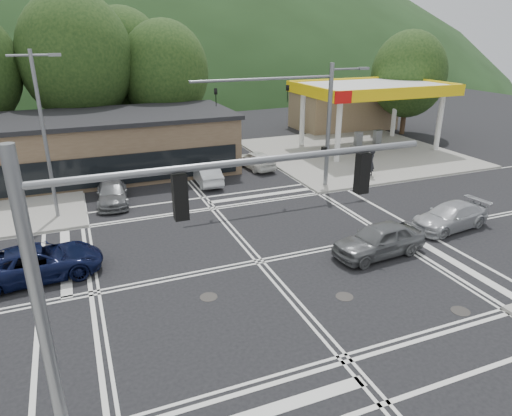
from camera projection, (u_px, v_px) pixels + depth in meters
name	position (u px, v px, depth m)	size (l,w,h in m)	color
ground	(259.00, 261.00, 20.80)	(120.00, 120.00, 0.00)	black
sidewalk_ne	(354.00, 153.00, 38.98)	(16.00, 16.00, 0.15)	gray
gas_station_canopy	(372.00, 91.00, 38.73)	(12.32, 8.34, 5.75)	silver
convenience_store	(343.00, 110.00, 48.70)	(10.00, 6.00, 3.80)	#846B4F
commercial_row	(61.00, 150.00, 31.95)	(24.00, 8.00, 4.00)	brown
hill_north	(100.00, 79.00, 98.49)	(252.00, 126.00, 140.00)	#1D3417
tree_n_b	(76.00, 58.00, 36.59)	(9.00, 9.00, 12.98)	#382619
tree_n_c	(164.00, 72.00, 39.51)	(7.60, 7.60, 10.87)	#382619
tree_n_e	(122.00, 62.00, 41.68)	(8.40, 8.40, 11.98)	#382619
tree_ne	(409.00, 74.00, 44.35)	(7.20, 7.20, 9.99)	#382619
streetlight_nw	(44.00, 129.00, 23.78)	(2.50, 0.25, 9.00)	slate
signal_mast_ne	(312.00, 112.00, 28.47)	(11.65, 0.30, 8.00)	slate
signal_mast_sw	(129.00, 270.00, 9.63)	(9.14, 0.28, 8.00)	slate
car_blue_west	(38.00, 262.00, 19.23)	(2.39, 5.18, 1.44)	black
car_grey_center	(379.00, 240.00, 21.16)	(1.83, 4.54, 1.55)	#5C5F61
car_silver_east	(450.00, 216.00, 24.09)	(1.86, 4.59, 1.33)	#AFB1B7
car_queue_a	(206.00, 174.00, 31.21)	(1.44, 4.13, 1.36)	#B4B8BC
car_queue_b	(256.00, 160.00, 34.57)	(1.60, 3.99, 1.36)	white
car_northbound	(112.00, 193.00, 27.64)	(1.79, 4.40, 1.28)	#5C5F61
pedestrian	(371.00, 163.00, 32.12)	(0.71, 0.47, 1.95)	black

